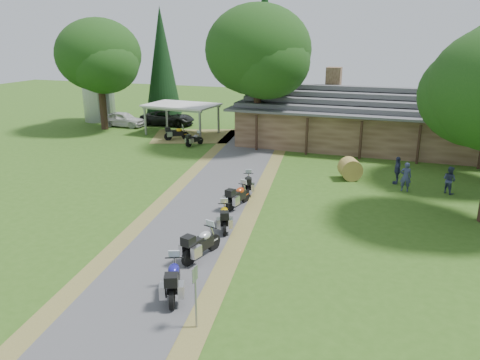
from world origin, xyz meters
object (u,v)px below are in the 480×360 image
(silo, at_px, (98,89))
(motorcycle_carport_a, at_px, (176,132))
(carport, at_px, (182,119))
(motorcycle_row_d, at_px, (238,195))
(car_white_sedan, at_px, (123,117))
(motorcycle_row_b, at_px, (201,242))
(motorcycle_row_e, at_px, (248,183))
(motorcycle_row_a, at_px, (173,277))
(motorcycle_row_c, at_px, (224,216))
(motorcycle_carport_b, at_px, (194,139))
(lodge, at_px, (367,116))
(car_dark_suv, at_px, (168,114))
(hay_bale, at_px, (350,169))

(silo, height_order, motorcycle_carport_a, silo)
(carport, xyz_separation_m, motorcycle_row_d, (11.10, -16.16, -0.68))
(silo, xyz_separation_m, car_white_sedan, (4.11, -2.04, -2.34))
(silo, relative_size, motorcycle_row_b, 3.07)
(motorcycle_row_e, relative_size, motorcycle_carport_a, 0.96)
(silo, bearing_deg, motorcycle_row_a, -51.06)
(motorcycle_row_b, bearing_deg, motorcycle_carport_a, 43.66)
(motorcycle_row_c, height_order, motorcycle_carport_b, motorcycle_row_c)
(lodge, distance_m, motorcycle_row_a, 26.37)
(lodge, height_order, motorcycle_carport_b, lodge)
(car_dark_suv, distance_m, motorcycle_carport_b, 9.49)
(car_white_sedan, xyz_separation_m, motorcycle_row_e, (17.93, -14.95, -0.30))
(lodge, bearing_deg, car_white_sedan, 178.80)
(lodge, distance_m, car_white_sedan, 23.39)
(car_white_sedan, distance_m, motorcycle_row_c, 27.46)
(lodge, relative_size, silo, 3.27)
(motorcycle_carport_a, bearing_deg, carport, 65.91)
(silo, height_order, motorcycle_row_a, silo)
(car_white_sedan, relative_size, hay_bale, 4.12)
(hay_bale, bearing_deg, carport, 150.60)
(car_white_sedan, height_order, motorcycle_row_a, car_white_sedan)
(motorcycle_row_e, bearing_deg, lodge, -37.82)
(motorcycle_carport_b, bearing_deg, carport, 57.73)
(hay_bale, bearing_deg, lodge, 89.32)
(motorcycle_row_e, xyz_separation_m, motorcycle_carport_a, (-10.27, 11.30, 0.03))
(motorcycle_row_e, distance_m, motorcycle_carport_a, 15.27)
(carport, height_order, car_white_sedan, carport)
(motorcycle_row_b, relative_size, motorcycle_row_d, 1.07)
(motorcycle_row_b, distance_m, motorcycle_row_c, 3.11)
(motorcycle_row_e, height_order, hay_bale, hay_bale)
(motorcycle_row_c, distance_m, hay_bale, 11.10)
(hay_bale, bearing_deg, motorcycle_carport_a, 156.98)
(motorcycle_row_b, xyz_separation_m, motorcycle_row_e, (-0.72, 8.46, -0.10))
(car_dark_suv, bearing_deg, motorcycle_carport_a, -152.57)
(motorcycle_row_e, bearing_deg, motorcycle_carport_b, 21.43)
(car_dark_suv, distance_m, motorcycle_row_a, 32.24)
(motorcycle_row_a, height_order, hay_bale, motorcycle_row_a)
(motorcycle_row_d, bearing_deg, motorcycle_row_e, 16.46)
(car_dark_suv, height_order, motorcycle_row_a, car_dark_suv)
(car_white_sedan, relative_size, motorcycle_row_b, 2.62)
(silo, bearing_deg, lodge, -5.26)
(motorcycle_carport_a, height_order, hay_bale, hay_bale)
(silo, xyz_separation_m, motorcycle_row_b, (22.76, -25.45, -2.54))
(motorcycle_row_b, bearing_deg, motorcycle_row_d, 19.58)
(car_dark_suv, xyz_separation_m, motorcycle_row_a, (15.07, -28.50, -0.39))
(lodge, height_order, motorcycle_row_d, lodge)
(motorcycle_row_b, bearing_deg, hay_bale, -4.60)
(motorcycle_row_d, height_order, motorcycle_carport_b, motorcycle_row_d)
(lodge, relative_size, motorcycle_row_b, 10.06)
(motorcycle_row_b, relative_size, motorcycle_carport_b, 1.25)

